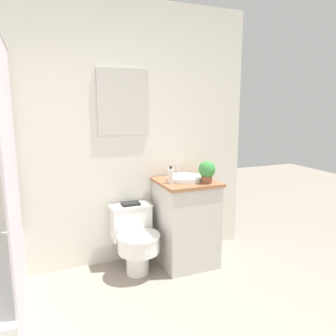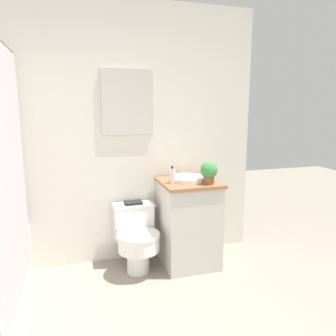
# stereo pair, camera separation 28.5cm
# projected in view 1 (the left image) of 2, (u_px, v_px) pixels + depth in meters

# --- Properties ---
(wall_back) EXTENTS (3.44, 0.07, 2.50)m
(wall_back) POSITION_uv_depth(u_px,v_px,m) (79.00, 137.00, 2.97)
(wall_back) COLOR silver
(wall_back) RESTS_ON ground_plane
(toilet) EXTENTS (0.39, 0.52, 0.61)m
(toilet) POSITION_uv_depth(u_px,v_px,m) (135.00, 238.00, 3.04)
(toilet) COLOR white
(toilet) RESTS_ON ground_plane
(vanity) EXTENTS (0.54, 0.55, 0.83)m
(vanity) POSITION_uv_depth(u_px,v_px,m) (186.00, 222.00, 3.20)
(vanity) COLOR beige
(vanity) RESTS_ON ground_plane
(sink) EXTENTS (0.35, 0.38, 0.13)m
(sink) POSITION_uv_depth(u_px,v_px,m) (185.00, 178.00, 3.14)
(sink) COLOR white
(sink) RESTS_ON vanity
(soap_bottle) EXTENTS (0.05, 0.05, 0.16)m
(soap_bottle) POSITION_uv_depth(u_px,v_px,m) (171.00, 176.00, 3.00)
(soap_bottle) COLOR silver
(soap_bottle) RESTS_ON vanity
(potted_plant) EXTENTS (0.16, 0.16, 0.21)m
(potted_plant) POSITION_uv_depth(u_px,v_px,m) (207.00, 171.00, 3.01)
(potted_plant) COLOR brown
(potted_plant) RESTS_ON vanity
(book_on_tank) EXTENTS (0.17, 0.12, 0.02)m
(book_on_tank) POSITION_uv_depth(u_px,v_px,m) (131.00, 204.00, 3.11)
(book_on_tank) COLOR black
(book_on_tank) RESTS_ON toilet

